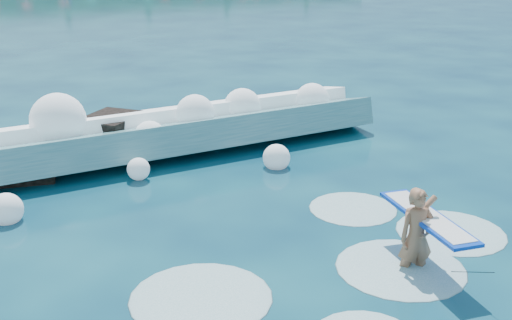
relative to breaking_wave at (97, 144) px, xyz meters
name	(u,v)px	position (x,y,z in m)	size (l,w,h in m)	color
ground	(238,262)	(0.72, -6.99, -0.51)	(200.00, 200.00, 0.00)	#082842
breaking_wave	(97,144)	(0.00, 0.00, 0.00)	(16.85, 2.68, 1.45)	teal
rock_cluster	(3,158)	(-2.39, 0.42, -0.12)	(8.02, 3.07, 1.21)	black
surfer_with_board	(419,233)	(3.56, -8.79, 0.20)	(1.23, 3.04, 1.91)	#9D6649
wave_spray	(94,131)	(-0.06, -0.11, 0.42)	(14.91, 4.52, 2.04)	white
surf_foam	(366,261)	(2.87, -8.15, -0.51)	(8.91, 6.07, 0.12)	silver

